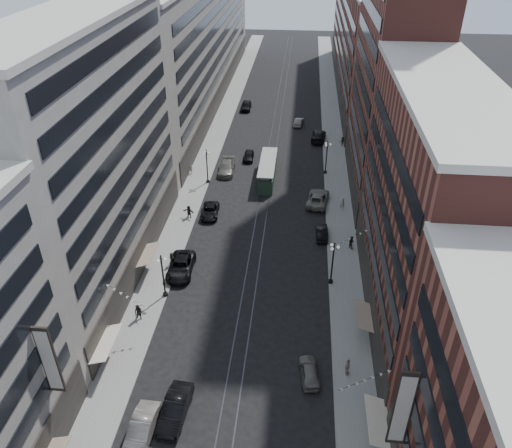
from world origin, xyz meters
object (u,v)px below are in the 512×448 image
at_px(car_4, 309,371).
at_px(pedestrian_extra_0, 172,259).
at_px(lamppost_se_mid, 327,156).
at_px(pedestrian_7, 351,242).
at_px(lamppost_se_far, 333,262).
at_px(pedestrian_4, 348,367).
at_px(car_12, 319,136).
at_px(car_9, 246,106).
at_px(pedestrian_5, 189,212).
at_px(pedestrian_9, 343,141).
at_px(car_13, 249,156).
at_px(streetcar, 268,171).
at_px(lamppost_sw_mid, 207,165).
at_px(car_14, 299,122).
at_px(car_11, 318,198).
at_px(pedestrian_8, 342,203).
at_px(car_7, 210,211).
at_px(car_5, 175,409).
at_px(car_8, 227,168).
at_px(car_2, 181,266).
at_px(car_10, 322,232).
at_px(pedestrian_2, 138,312).
at_px(lamppost_sw_far, 163,274).
at_px(pedestrian_6, 191,169).

bearing_deg(car_4, pedestrian_extra_0, -50.74).
bearing_deg(lamppost_se_mid, pedestrian_7, -82.49).
xyz_separation_m(lamppost_se_far, pedestrian_7, (2.74, 7.20, -2.09)).
bearing_deg(pedestrian_4, car_12, 21.04).
distance_m(lamppost_se_far, car_12, 41.76).
height_order(lamppost_se_far, car_9, lamppost_se_far).
relative_size(lamppost_se_mid, pedestrian_5, 3.08).
bearing_deg(pedestrian_9, car_13, -164.97).
distance_m(streetcar, pedestrian_5, 16.17).
distance_m(lamppost_sw_mid, lamppost_se_far, 29.45).
relative_size(car_13, car_14, 0.97).
bearing_deg(car_11, pedestrian_8, 165.43).
height_order(pedestrian_7, pedestrian_9, pedestrian_7).
relative_size(car_4, car_7, 0.83).
distance_m(car_11, pedestrian_extra_0, 24.29).
bearing_deg(lamppost_se_mid, car_5, -106.22).
bearing_deg(car_4, car_8, -79.42).
xyz_separation_m(lamppost_se_far, pedestrian_9, (3.30, 39.19, -2.11)).
xyz_separation_m(streetcar, pedestrian_extra_0, (-9.72, -23.70, -0.38)).
xyz_separation_m(pedestrian_4, car_13, (-14.04, 45.41, -0.38)).
relative_size(streetcar, car_13, 2.67).
xyz_separation_m(lamppost_se_mid, car_4, (-2.40, -41.81, -2.39)).
distance_m(car_8, pedestrian_8, 20.72).
relative_size(car_13, pedestrian_9, 2.47).
xyz_separation_m(car_2, car_10, (16.72, 9.14, -0.15)).
relative_size(pedestrian_9, pedestrian_extra_0, 0.95).
bearing_deg(pedestrian_9, car_10, -106.41).
height_order(pedestrian_4, pedestrian_extra_0, pedestrian_4).
xyz_separation_m(pedestrian_2, car_11, (18.83, 26.29, -0.22)).
height_order(car_4, car_8, car_8).
bearing_deg(car_2, car_10, 26.67).
bearing_deg(car_13, pedestrian_9, 22.52).
bearing_deg(lamppost_sw_far, pedestrian_9, 63.33).
xyz_separation_m(car_13, pedestrian_5, (-6.22, -19.66, 0.34)).
xyz_separation_m(pedestrian_4, pedestrian_8, (1.03, 30.13, -0.04)).
relative_size(car_9, pedestrian_6, 3.40).
xyz_separation_m(lamppost_sw_far, pedestrian_2, (-1.78, -3.99, -2.02)).
height_order(lamppost_se_mid, car_7, lamppost_se_mid).
bearing_deg(pedestrian_7, car_7, 29.85).
distance_m(car_2, car_7, 13.09).
height_order(lamppost_sw_mid, pedestrian_5, lamppost_sw_mid).
relative_size(pedestrian_4, car_9, 0.37).
height_order(pedestrian_2, car_10, pedestrian_2).
xyz_separation_m(pedestrian_2, pedestrian_4, (21.26, -5.26, 0.01)).
relative_size(lamppost_se_mid, pedestrian_9, 3.29).
bearing_deg(pedestrian_9, car_14, 121.92).
relative_size(car_12, pedestrian_5, 3.37).
bearing_deg(car_13, car_5, -91.72).
distance_m(lamppost_se_far, car_8, 31.43).
height_order(car_4, car_5, car_5).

